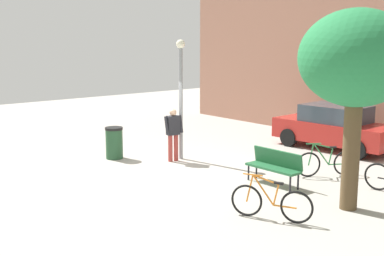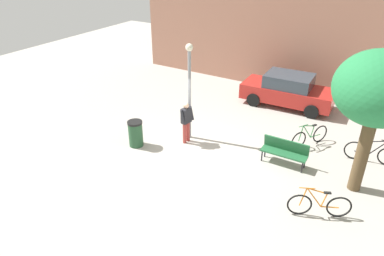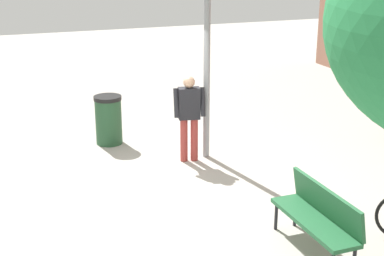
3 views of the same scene
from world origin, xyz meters
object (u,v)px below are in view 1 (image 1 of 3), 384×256
object	(u,v)px
park_bench	(275,164)
plaza_tree	(356,61)
lamppost	(181,87)
person_by_lamppost	(173,131)
bicycle_green	(327,163)
parked_car_red	(335,127)
trash_bin	(114,143)
bicycle_orange	(271,202)

from	to	relation	value
park_bench	plaza_tree	xyz separation A→B (m)	(2.40, -0.22, 2.83)
lamppost	person_by_lamppost	bearing A→B (deg)	-76.06
person_by_lamppost	bicycle_green	xyz separation A→B (m)	(4.16, 2.23, -0.58)
lamppost	park_bench	world-z (taller)	lamppost
bicycle_green	parked_car_red	size ratio (longest dim) A/B	0.37
lamppost	park_bench	size ratio (longest dim) A/B	2.37
person_by_lamppost	trash_bin	world-z (taller)	person_by_lamppost
park_bench	parked_car_red	bearing A→B (deg)	107.24
parked_car_red	person_by_lamppost	bearing A→B (deg)	-112.35
person_by_lamppost	plaza_tree	distance (m)	6.60
parked_car_red	trash_bin	size ratio (longest dim) A/B	4.18
person_by_lamppost	plaza_tree	size ratio (longest dim) A/B	0.37
bicycle_orange	parked_car_red	xyz separation A→B (m)	(-3.24, 7.02, 0.39)
bicycle_orange	trash_bin	size ratio (longest dim) A/B	1.61
person_by_lamppost	parked_car_red	xyz separation A→B (m)	(2.22, 5.41, -0.19)
plaza_tree	parked_car_red	distance (m)	6.95
bicycle_orange	trash_bin	world-z (taller)	trash_bin
plaza_tree	person_by_lamppost	bearing A→B (deg)	-177.33
lamppost	plaza_tree	size ratio (longest dim) A/B	0.84
plaza_tree	trash_bin	distance (m)	8.31
lamppost	parked_car_red	xyz separation A→B (m)	(2.32, 5.02, -1.54)
park_bench	bicycle_green	xyz separation A→B (m)	(0.42, 1.73, -0.16)
bicycle_green	plaza_tree	bearing A→B (deg)	-44.51
person_by_lamppost	trash_bin	bearing A→B (deg)	-140.88
plaza_tree	parked_car_red	bearing A→B (deg)	127.41
person_by_lamppost	parked_car_red	size ratio (longest dim) A/B	0.39
lamppost	bicycle_orange	size ratio (longest dim) A/B	2.30
person_by_lamppost	trash_bin	distance (m)	2.00
person_by_lamppost	park_bench	size ratio (longest dim) A/B	1.04
park_bench	person_by_lamppost	bearing A→B (deg)	-172.33
person_by_lamppost	bicycle_green	distance (m)	4.76
park_bench	parked_car_red	xyz separation A→B (m)	(-1.52, 4.91, 0.23)
bicycle_green	bicycle_orange	distance (m)	4.06
park_bench	trash_bin	bearing A→B (deg)	-161.75
trash_bin	bicycle_green	bearing A→B (deg)	31.40
plaza_tree	bicycle_orange	distance (m)	3.60
person_by_lamppost	parked_car_red	distance (m)	5.85
bicycle_orange	trash_bin	bearing A→B (deg)	176.89
person_by_lamppost	park_bench	world-z (taller)	person_by_lamppost
park_bench	bicycle_green	size ratio (longest dim) A/B	1.01
plaza_tree	bicycle_green	size ratio (longest dim) A/B	2.84
person_by_lamppost	bicycle_orange	bearing A→B (deg)	-16.40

